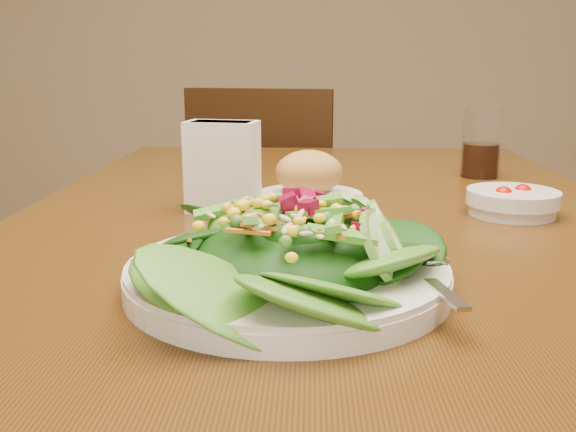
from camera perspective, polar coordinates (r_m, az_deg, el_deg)
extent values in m
cube|color=#482A0E|center=(0.92, 3.66, -1.10)|extent=(0.90, 1.40, 0.04)
cylinder|color=black|center=(1.68, -10.65, -7.69)|extent=(0.07, 0.07, 0.71)
cylinder|color=black|center=(1.70, 16.29, -7.86)|extent=(0.07, 0.07, 0.71)
cube|color=black|center=(1.95, -1.14, -2.38)|extent=(0.47, 0.47, 0.04)
cylinder|color=black|center=(2.16, 4.52, -6.97)|extent=(0.04, 0.04, 0.40)
cylinder|color=black|center=(2.23, -4.57, -6.32)|extent=(0.04, 0.04, 0.40)
cylinder|color=black|center=(1.84, 3.12, -10.82)|extent=(0.04, 0.04, 0.40)
cylinder|color=black|center=(1.91, -7.52, -9.86)|extent=(0.04, 0.04, 0.40)
cube|color=black|center=(1.71, -2.63, 3.71)|extent=(0.39, 0.09, 0.45)
cylinder|color=silver|center=(0.62, -0.07, -5.53)|extent=(0.31, 0.31, 0.02)
ellipsoid|color=black|center=(0.61, -0.07, -2.58)|extent=(0.21, 0.21, 0.05)
cube|color=silver|center=(0.60, 12.65, -5.23)|extent=(0.05, 0.18, 0.01)
cylinder|color=silver|center=(0.98, 1.86, 1.54)|extent=(0.16, 0.16, 0.02)
ellipsoid|color=#B38D45|center=(0.97, 1.88, 3.94)|extent=(0.10, 0.10, 0.07)
cylinder|color=silver|center=(0.96, 19.33, 1.15)|extent=(0.13, 0.13, 0.04)
sphere|color=#CF0500|center=(0.97, 20.14, 1.89)|extent=(0.03, 0.03, 0.03)
sphere|color=#CF0500|center=(0.94, 18.60, 1.70)|extent=(0.03, 0.03, 0.03)
cylinder|color=silver|center=(1.25, 16.81, 6.19)|extent=(0.07, 0.07, 0.13)
cylinder|color=black|center=(1.25, 16.71, 4.77)|extent=(0.06, 0.06, 0.06)
cube|color=white|center=(0.92, -5.83, 4.35)|extent=(0.11, 0.07, 0.13)
cube|color=white|center=(0.92, -5.84, 4.97)|extent=(0.09, 0.06, 0.11)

